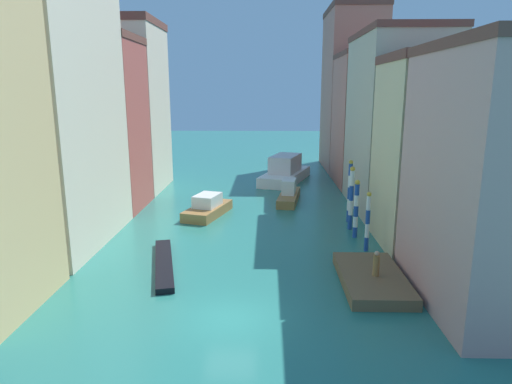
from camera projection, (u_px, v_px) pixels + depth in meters
name	position (u px, v px, depth m)	size (l,w,h in m)	color
ground_plane	(250.00, 198.00, 45.16)	(154.00, 154.00, 0.00)	#28756B
building_left_1	(48.00, 106.00, 30.03)	(6.97, 12.18, 19.19)	beige
building_left_2	(102.00, 124.00, 39.86)	(6.97, 7.30, 15.34)	#B25147
building_left_3	(129.00, 107.00, 47.72)	(6.97, 9.29, 17.79)	beige
building_right_0	(503.00, 179.00, 21.46)	(6.97, 10.15, 12.94)	tan
building_right_1	(434.00, 152.00, 30.33)	(6.97, 7.51, 13.02)	beige
building_right_2	(395.00, 123.00, 39.64)	(6.97, 11.92, 15.64)	#BCB299
building_right_3	(368.00, 120.00, 50.62)	(6.97, 9.95, 14.72)	#C6705B
building_right_4	(351.00, 90.00, 60.60)	(6.97, 11.81, 21.29)	#C6705B
waterfront_dock	(372.00, 278.00, 25.05)	(3.44, 6.63, 0.63)	brown
person_on_dock	(376.00, 264.00, 24.51)	(0.36, 0.36, 1.44)	olive
mooring_pole_0	(368.00, 221.00, 29.81)	(0.32, 0.32, 4.10)	#1E479E
mooring_pole_1	(356.00, 208.00, 32.57)	(0.38, 0.38, 4.34)	#1E479E
mooring_pole_2	(351.00, 198.00, 34.43)	(0.38, 0.38, 4.99)	#1E479E
mooring_pole_3	(350.00, 191.00, 36.44)	(0.35, 0.35, 5.17)	#1E479E
vaporetto_white	(285.00, 171.00, 53.22)	(6.70, 10.75, 3.14)	white
gondola_black	(164.00, 264.00, 27.57)	(2.91, 8.10, 0.35)	black
motorboat_0	(208.00, 208.00, 38.72)	(3.95, 6.25, 1.87)	olive
motorboat_1	(289.00, 194.00, 43.59)	(2.63, 6.79, 2.20)	olive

